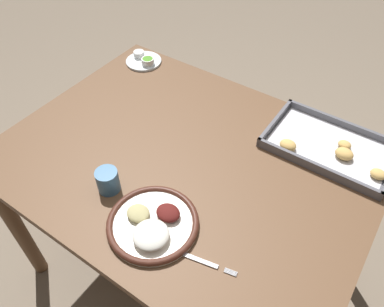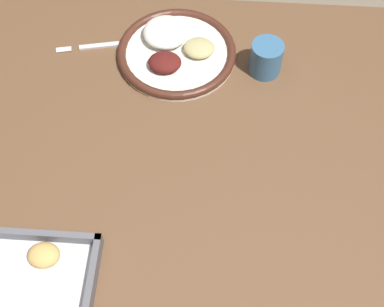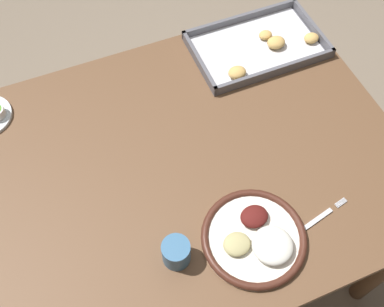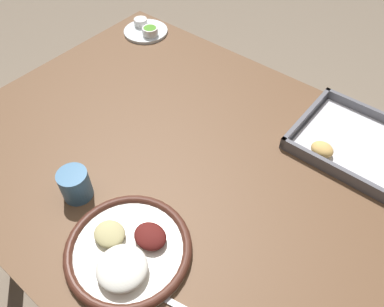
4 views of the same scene
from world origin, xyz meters
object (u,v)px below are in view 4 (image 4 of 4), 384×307
object	(u,v)px
dinner_plate	(128,251)
drinking_cup	(75,185)
saucer_plate	(146,30)
baking_tray	(380,156)

from	to	relation	value
dinner_plate	drinking_cup	world-z (taller)	drinking_cup
saucer_plate	drinking_cup	distance (m)	0.72
dinner_plate	baking_tray	bearing A→B (deg)	62.24
baking_tray	drinking_cup	size ratio (longest dim) A/B	5.56
drinking_cup	saucer_plate	bearing A→B (deg)	120.82
baking_tray	drinking_cup	world-z (taller)	drinking_cup
dinner_plate	saucer_plate	size ratio (longest dim) A/B	1.70
saucer_plate	drinking_cup	size ratio (longest dim) A/B	2.06
saucer_plate	baking_tray	size ratio (longest dim) A/B	0.37
dinner_plate	drinking_cup	bearing A→B (deg)	170.70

